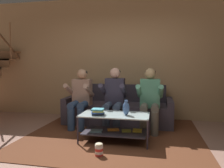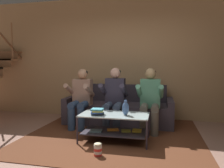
{
  "view_description": "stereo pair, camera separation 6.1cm",
  "coord_description": "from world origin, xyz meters",
  "px_view_note": "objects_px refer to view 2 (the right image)",
  "views": [
    {
      "loc": [
        0.77,
        -2.82,
        1.27
      ],
      "look_at": [
        -0.03,
        1.11,
        0.93
      ],
      "focal_mm": 35.0,
      "sensor_mm": 36.0,
      "label": 1
    },
    {
      "loc": [
        0.83,
        -2.8,
        1.27
      ],
      "look_at": [
        -0.03,
        1.11,
        0.93
      ],
      "focal_mm": 35.0,
      "sensor_mm": 36.0,
      "label": 2
    }
  ],
  "objects_px": {
    "couch": "(119,110)",
    "person_seated_middle": "(114,96)",
    "book_stack": "(97,112)",
    "popcorn_tub": "(98,150)",
    "person_seated_right": "(150,97)",
    "vase": "(126,108)",
    "coffee_table": "(115,123)",
    "person_seated_left": "(81,96)"
  },
  "relations": [
    {
      "from": "vase",
      "to": "coffee_table",
      "type": "bearing_deg",
      "value": 168.34
    },
    {
      "from": "person_seated_middle",
      "to": "person_seated_right",
      "type": "bearing_deg",
      "value": -0.05
    },
    {
      "from": "couch",
      "to": "vase",
      "type": "height_order",
      "value": "couch"
    },
    {
      "from": "person_seated_left",
      "to": "coffee_table",
      "type": "height_order",
      "value": "person_seated_left"
    },
    {
      "from": "person_seated_middle",
      "to": "coffee_table",
      "type": "height_order",
      "value": "person_seated_middle"
    },
    {
      "from": "couch",
      "to": "vase",
      "type": "bearing_deg",
      "value": -74.53
    },
    {
      "from": "coffee_table",
      "to": "vase",
      "type": "relative_size",
      "value": 4.63
    },
    {
      "from": "person_seated_left",
      "to": "vase",
      "type": "xyz_separation_m",
      "value": [
        1.04,
        -0.73,
        -0.08
      ]
    },
    {
      "from": "person_seated_right",
      "to": "vase",
      "type": "distance_m",
      "value": 0.82
    },
    {
      "from": "person_seated_right",
      "to": "vase",
      "type": "bearing_deg",
      "value": -116.13
    },
    {
      "from": "vase",
      "to": "book_stack",
      "type": "height_order",
      "value": "vase"
    },
    {
      "from": "couch",
      "to": "person_seated_middle",
      "type": "relative_size",
      "value": 1.9
    },
    {
      "from": "book_stack",
      "to": "person_seated_left",
      "type": "bearing_deg",
      "value": 126.12
    },
    {
      "from": "person_seated_left",
      "to": "person_seated_middle",
      "type": "distance_m",
      "value": 0.7
    },
    {
      "from": "vase",
      "to": "popcorn_tub",
      "type": "distance_m",
      "value": 0.83
    },
    {
      "from": "couch",
      "to": "person_seated_middle",
      "type": "distance_m",
      "value": 0.64
    },
    {
      "from": "popcorn_tub",
      "to": "person_seated_left",
      "type": "bearing_deg",
      "value": 119.28
    },
    {
      "from": "person_seated_left",
      "to": "vase",
      "type": "distance_m",
      "value": 1.27
    },
    {
      "from": "person_seated_right",
      "to": "book_stack",
      "type": "bearing_deg",
      "value": -135.07
    },
    {
      "from": "person_seated_left",
      "to": "person_seated_middle",
      "type": "xyz_separation_m",
      "value": [
        0.7,
        0.0,
        0.01
      ]
    },
    {
      "from": "person_seated_middle",
      "to": "book_stack",
      "type": "bearing_deg",
      "value": -97.8
    },
    {
      "from": "person_seated_middle",
      "to": "person_seated_right",
      "type": "distance_m",
      "value": 0.7
    },
    {
      "from": "couch",
      "to": "book_stack",
      "type": "distance_m",
      "value": 1.34
    },
    {
      "from": "coffee_table",
      "to": "book_stack",
      "type": "height_order",
      "value": "book_stack"
    },
    {
      "from": "person_seated_right",
      "to": "popcorn_tub",
      "type": "distance_m",
      "value": 1.59
    },
    {
      "from": "person_seated_right",
      "to": "coffee_table",
      "type": "distance_m",
      "value": 0.95
    },
    {
      "from": "person_seated_middle",
      "to": "vase",
      "type": "relative_size",
      "value": 5.01
    },
    {
      "from": "vase",
      "to": "person_seated_right",
      "type": "bearing_deg",
      "value": 63.87
    },
    {
      "from": "vase",
      "to": "person_seated_middle",
      "type": "bearing_deg",
      "value": 115.14
    },
    {
      "from": "couch",
      "to": "person_seated_middle",
      "type": "bearing_deg",
      "value": -90.0
    },
    {
      "from": "person_seated_right",
      "to": "coffee_table",
      "type": "height_order",
      "value": "person_seated_right"
    },
    {
      "from": "person_seated_middle",
      "to": "person_seated_right",
      "type": "xyz_separation_m",
      "value": [
        0.7,
        -0.0,
        -0.0
      ]
    },
    {
      "from": "person_seated_right",
      "to": "coffee_table",
      "type": "bearing_deg",
      "value": -128.45
    },
    {
      "from": "person_seated_middle",
      "to": "popcorn_tub",
      "type": "distance_m",
      "value": 1.45
    },
    {
      "from": "book_stack",
      "to": "popcorn_tub",
      "type": "xyz_separation_m",
      "value": [
        0.16,
        -0.53,
        -0.42
      ]
    },
    {
      "from": "vase",
      "to": "book_stack",
      "type": "xyz_separation_m",
      "value": [
        -0.45,
        -0.08,
        -0.06
      ]
    },
    {
      "from": "popcorn_tub",
      "to": "coffee_table",
      "type": "bearing_deg",
      "value": 80.86
    },
    {
      "from": "person_seated_right",
      "to": "book_stack",
      "type": "distance_m",
      "value": 1.15
    },
    {
      "from": "popcorn_tub",
      "to": "couch",
      "type": "bearing_deg",
      "value": 91.5
    },
    {
      "from": "couch",
      "to": "book_stack",
      "type": "relative_size",
      "value": 9.98
    },
    {
      "from": "person_seated_middle",
      "to": "book_stack",
      "type": "xyz_separation_m",
      "value": [
        -0.11,
        -0.81,
        -0.15
      ]
    },
    {
      "from": "person_seated_middle",
      "to": "book_stack",
      "type": "height_order",
      "value": "person_seated_middle"
    }
  ]
}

